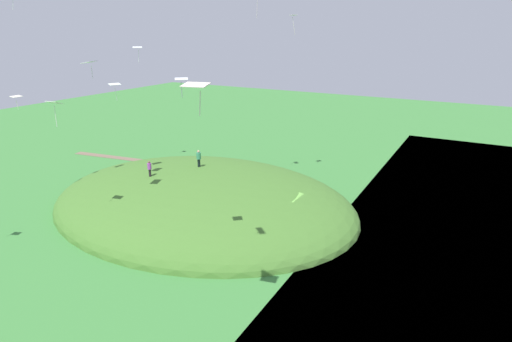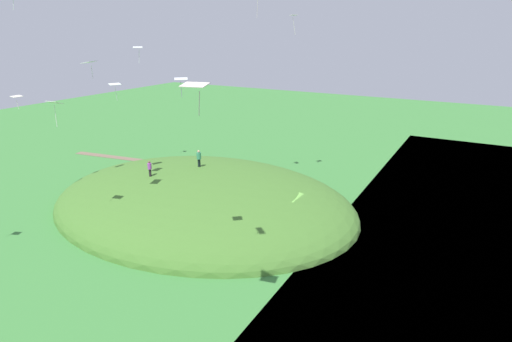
# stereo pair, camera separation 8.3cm
# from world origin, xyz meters

# --- Properties ---
(ground_plane) EXTENTS (160.00, 160.00, 0.00)m
(ground_plane) POSITION_xyz_m (0.00, 0.00, 0.00)
(ground_plane) COLOR #397936
(grass_hill) EXTENTS (31.82, 24.92, 6.49)m
(grass_hill) POSITION_xyz_m (8.95, 0.81, 0.00)
(grass_hill) COLOR #42712B
(grass_hill) RESTS_ON ground_plane
(dirt_path) EXTENTS (17.64, 3.76, 0.04)m
(dirt_path) POSITION_xyz_m (26.95, -7.03, 0.02)
(dirt_path) COLOR brown
(dirt_path) RESTS_ON ground_plane
(person_with_child) EXTENTS (0.58, 0.58, 1.79)m
(person_with_child) POSITION_xyz_m (10.59, -1.18, 4.30)
(person_with_child) COLOR black
(person_with_child) RESTS_ON grass_hill
(person_walking_path) EXTENTS (0.41, 0.41, 1.59)m
(person_walking_path) POSITION_xyz_m (13.22, 3.32, 4.06)
(person_walking_path) COLOR black
(person_walking_path) RESTS_ON grass_hill
(kite_1) EXTENTS (0.93, 0.90, 1.17)m
(kite_1) POSITION_xyz_m (1.36, 12.30, 13.94)
(kite_1) COLOR white
(kite_3) EXTENTS (1.10, 1.26, 1.59)m
(kite_3) POSITION_xyz_m (16.03, 4.02, 11.89)
(kite_3) COLOR white
(kite_5) EXTENTS (1.24, 1.23, 1.80)m
(kite_5) POSITION_xyz_m (20.50, -3.91, 14.85)
(kite_5) COLOR silver
(kite_7) EXTENTS (1.35, 1.10, 1.17)m
(kite_7) POSITION_xyz_m (23.19, 9.24, 10.95)
(kite_7) COLOR white
(kite_9) EXTENTS (1.02, 1.26, 1.32)m
(kite_9) POSITION_xyz_m (11.73, 10.16, 14.44)
(kite_9) COLOR white
(kite_10) EXTENTS (1.11, 0.81, 2.00)m
(kite_10) POSITION_xyz_m (12.99, 12.65, 11.63)
(kite_10) COLOR silver
(kite_12) EXTENTS (0.75, 0.85, 1.97)m
(kite_12) POSITION_xyz_m (3.93, -9.39, 18.01)
(kite_12) COLOR white
(kite_14) EXTENTS (1.32, 1.05, 1.54)m
(kite_14) POSITION_xyz_m (-3.08, 16.79, 14.35)
(kite_14) COLOR #F4E0D0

